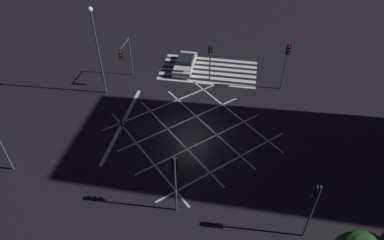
{
  "coord_description": "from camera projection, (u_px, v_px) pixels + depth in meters",
  "views": [
    {
      "loc": [
        -3.56,
        19.9,
        18.12
      ],
      "look_at": [
        0.0,
        0.0,
        1.23
      ],
      "focal_mm": 32.0,
      "sensor_mm": 36.0,
      "label": 1
    }
  ],
  "objects": [
    {
      "name": "road_markings",
      "position": [
        199.0,
        89.0,
        31.73
      ],
      "size": [
        14.28,
        19.02,
        0.01
      ],
      "color": "silver",
      "rests_on": "ground_plane"
    },
    {
      "name": "traffic_light_median_north",
      "position": [
        175.0,
        174.0,
        19.47
      ],
      "size": [
        0.36,
        0.39,
        4.59
      ],
      "rotation": [
        0.0,
        0.0,
        -1.57
      ],
      "color": "#424244",
      "rests_on": "ground_plane"
    },
    {
      "name": "traffic_light_sw_cross",
      "position": [
        287.0,
        58.0,
        29.6
      ],
      "size": [
        0.36,
        0.39,
        4.6
      ],
      "rotation": [
        0.0,
        0.0,
        1.57
      ],
      "color": "#424244",
      "rests_on": "ground_plane"
    },
    {
      "name": "traffic_light_se_cross",
      "position": [
        125.0,
        54.0,
        30.72
      ],
      "size": [
        0.36,
        2.49,
        4.03
      ],
      "rotation": [
        0.0,
        0.0,
        1.57
      ],
      "color": "#424244",
      "rests_on": "ground_plane"
    },
    {
      "name": "traffic_light_median_south",
      "position": [
        210.0,
        56.0,
        31.24
      ],
      "size": [
        0.36,
        0.39,
        3.62
      ],
      "rotation": [
        0.0,
        0.0,
        1.57
      ],
      "color": "#424244",
      "rests_on": "ground_plane"
    },
    {
      "name": "waiting_car",
      "position": [
        185.0,
        63.0,
        34.16
      ],
      "size": [
        1.75,
        4.38,
        1.2
      ],
      "rotation": [
        0.0,
        0.0,
        1.57
      ],
      "color": "silver",
      "rests_on": "ground_plane"
    },
    {
      "name": "traffic_light_nw_main",
      "position": [
        314.0,
        202.0,
        18.08
      ],
      "size": [
        0.39,
        0.36,
        4.49
      ],
      "color": "#424244",
      "rests_on": "ground_plane"
    },
    {
      "name": "ground_plane",
      "position": [
        192.0,
        132.0,
        27.13
      ],
      "size": [
        200.0,
        200.0,
        0.0
      ],
      "primitive_type": "plane",
      "color": "black"
    },
    {
      "name": "street_lamp_east",
      "position": [
        96.0,
        41.0,
        27.97
      ],
      "size": [
        0.42,
        0.42,
        8.02
      ],
      "color": "#424244",
      "rests_on": "ground_plane"
    }
  ]
}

